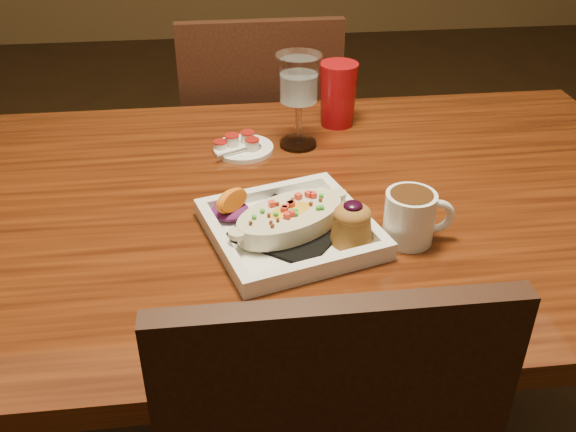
{
  "coord_description": "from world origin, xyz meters",
  "views": [
    {
      "loc": [
        -0.11,
        -0.99,
        1.34
      ],
      "look_at": [
        -0.0,
        -0.09,
        0.77
      ],
      "focal_mm": 40.0,
      "sensor_mm": 36.0,
      "label": 1
    }
  ],
  "objects": [
    {
      "name": "saucer",
      "position": [
        -0.06,
        0.2,
        0.76
      ],
      "size": [
        0.12,
        0.12,
        0.08
      ],
      "color": "white",
      "rests_on": "table"
    },
    {
      "name": "goblet",
      "position": [
        0.05,
        0.21,
        0.88
      ],
      "size": [
        0.09,
        0.09,
        0.19
      ],
      "color": "silver",
      "rests_on": "table"
    },
    {
      "name": "creamer_loose",
      "position": [
        -0.11,
        0.2,
        0.76
      ],
      "size": [
        0.03,
        0.03,
        0.02
      ],
      "color": "silver",
      "rests_on": "table"
    },
    {
      "name": "table",
      "position": [
        0.0,
        0.0,
        0.65
      ],
      "size": [
        1.5,
        0.9,
        0.75
      ],
      "color": "maroon",
      "rests_on": "floor"
    },
    {
      "name": "red_tumbler",
      "position": [
        0.15,
        0.31,
        0.82
      ],
      "size": [
        0.08,
        0.08,
        0.14
      ],
      "primitive_type": "cone",
      "color": "#9E0B11",
      "rests_on": "table"
    },
    {
      "name": "chair_far",
      "position": [
        -0.0,
        0.63,
        0.51
      ],
      "size": [
        0.42,
        0.42,
        0.93
      ],
      "rotation": [
        0.0,
        0.0,
        3.14
      ],
      "color": "black",
      "rests_on": "floor"
    },
    {
      "name": "plate",
      "position": [
        0.01,
        -0.13,
        0.78
      ],
      "size": [
        0.31,
        0.31,
        0.08
      ],
      "rotation": [
        0.0,
        0.0,
        0.28
      ],
      "color": "white",
      "rests_on": "table"
    },
    {
      "name": "coffee_mug",
      "position": [
        0.19,
        -0.15,
        0.8
      ],
      "size": [
        0.12,
        0.08,
        0.09
      ],
      "rotation": [
        0.0,
        0.0,
        -0.05
      ],
      "color": "white",
      "rests_on": "table"
    }
  ]
}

